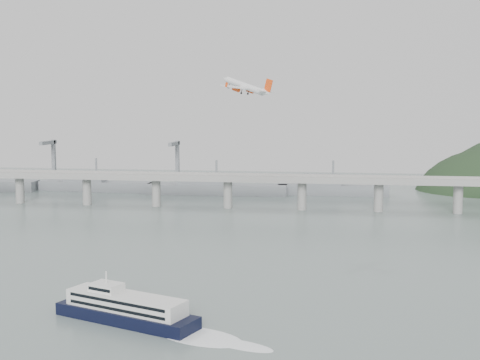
# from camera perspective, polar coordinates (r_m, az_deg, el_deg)

# --- Properties ---
(ground) EXTENTS (900.00, 900.00, 0.00)m
(ground) POSITION_cam_1_polar(r_m,az_deg,el_deg) (237.41, -2.00, -10.18)
(ground) COLOR slate
(ground) RESTS_ON ground
(bridge) EXTENTS (800.00, 22.00, 23.90)m
(bridge) POSITION_cam_1_polar(r_m,az_deg,el_deg) (428.70, 2.72, -0.26)
(bridge) COLOR gray
(bridge) RESTS_ON ground
(distant_fleet) EXTENTS (453.00, 60.90, 40.00)m
(distant_fleet) POSITION_cam_1_polar(r_m,az_deg,el_deg) (530.49, -13.36, -0.36)
(distant_fleet) COLOR slate
(distant_fleet) RESTS_ON ground
(ferry) EXTENTS (78.37, 36.31, 15.44)m
(ferry) POSITION_cam_1_polar(r_m,az_deg,el_deg) (211.34, -10.09, -11.21)
(ferry) COLOR black
(ferry) RESTS_ON ground
(airliner) EXTENTS (28.40, 27.11, 11.29)m
(airliner) POSITION_cam_1_polar(r_m,az_deg,el_deg) (307.49, 0.54, 8.29)
(airliner) COLOR silver
(airliner) RESTS_ON ground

